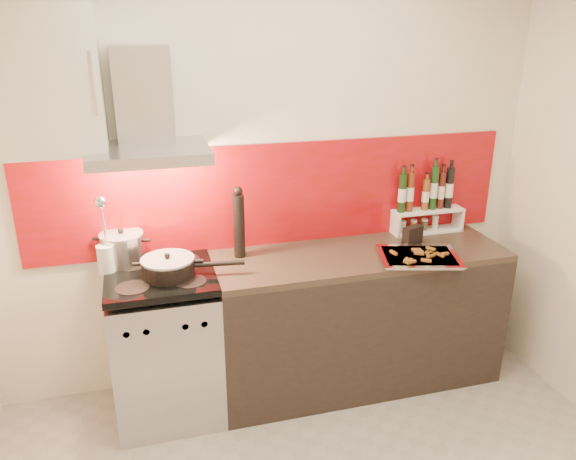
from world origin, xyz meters
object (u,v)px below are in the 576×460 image
object	(u,v)px
stock_pot	(122,248)
baking_tray	(419,257)
range_stove	(166,346)
counter	(357,317)
saute_pan	(169,267)
pepper_mill	(239,223)

from	to	relation	value
stock_pot	baking_tray	distance (m)	1.73
stock_pot	baking_tray	xyz separation A→B (m)	(1.69, -0.39, -0.09)
range_stove	stock_pot	xyz separation A→B (m)	(-0.19, 0.20, 0.56)
counter	saute_pan	world-z (taller)	saute_pan
stock_pot	pepper_mill	world-z (taller)	pepper_mill
range_stove	saute_pan	size ratio (longest dim) A/B	1.62
range_stove	saute_pan	xyz separation A→B (m)	(0.05, -0.04, 0.52)
range_stove	pepper_mill	distance (m)	0.83
range_stove	stock_pot	distance (m)	0.63
baking_tray	counter	bearing A→B (deg)	147.78
stock_pot	saute_pan	bearing A→B (deg)	-45.12
pepper_mill	baking_tray	world-z (taller)	pepper_mill
stock_pot	saute_pan	xyz separation A→B (m)	(0.24, -0.25, -0.04)
range_stove	stock_pot	size ratio (longest dim) A/B	3.66
counter	saute_pan	bearing A→B (deg)	-177.71
pepper_mill	baking_tray	xyz separation A→B (m)	(1.02, -0.32, -0.19)
counter	range_stove	bearing A→B (deg)	-179.77
stock_pot	saute_pan	size ratio (longest dim) A/B	0.44
counter	pepper_mill	bearing A→B (deg)	169.37
stock_pot	pepper_mill	bearing A→B (deg)	-5.46
counter	saute_pan	xyz separation A→B (m)	(-1.15, -0.05, 0.51)
saute_pan	stock_pot	bearing A→B (deg)	134.88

